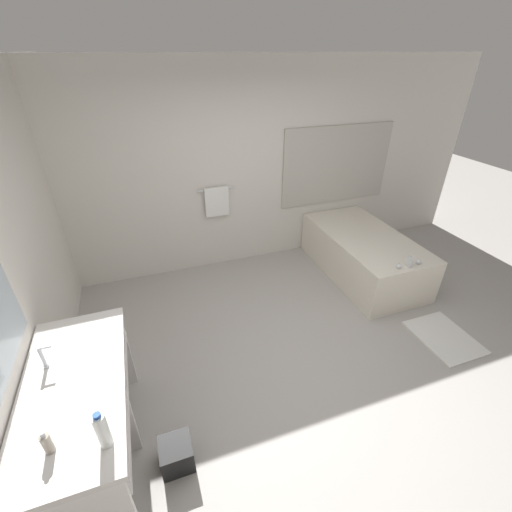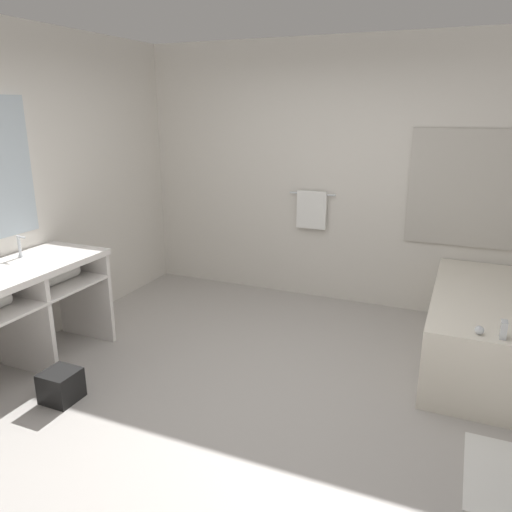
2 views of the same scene
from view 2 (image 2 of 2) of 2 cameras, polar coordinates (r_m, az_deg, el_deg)
name	(u,v)px [view 2 (image 2 of 2)]	position (r m, az deg, el deg)	size (l,w,h in m)	color
ground_plane	(259,403)	(3.71, 0.38, -16.45)	(16.00, 16.00, 0.00)	#A8A39E
wall_back_with_blinds	(348,176)	(5.27, 10.47, 8.97)	(7.40, 0.13, 2.70)	silver
wall_left_with_mirror	(4,194)	(4.52, -26.89, 6.30)	(0.08, 7.40, 2.70)	silver
vanity_counter	(22,296)	(4.25, -25.15, -4.19)	(0.64, 1.41, 0.87)	white
sink_faucet	(20,247)	(4.41, -25.39, 0.96)	(0.09, 0.04, 0.18)	silver
bathtub	(493,327)	(4.49, 25.47, -7.31)	(0.96, 1.83, 0.71)	silver
waste_bin	(61,386)	(3.94, -21.39, -13.64)	(0.24, 0.24, 0.23)	black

